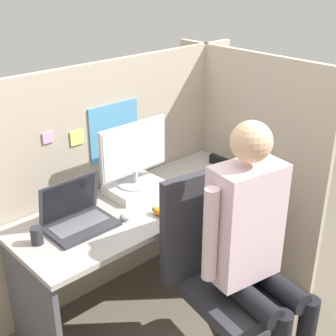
{
  "coord_description": "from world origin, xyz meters",
  "views": [
    {
      "loc": [
        -1.52,
        -1.52,
        2.02
      ],
      "look_at": [
        0.03,
        0.15,
        0.97
      ],
      "focal_mm": 50.0,
      "sensor_mm": 36.0,
      "label": 1
    }
  ],
  "objects_px": {
    "paper_box": "(135,188)",
    "stapler": "(220,161)",
    "person": "(254,241)",
    "pen_cup": "(37,236)",
    "office_chair": "(222,272)",
    "laptop": "(78,218)",
    "monitor": "(134,153)",
    "carrot_toy": "(164,215)"
  },
  "relations": [
    {
      "from": "stapler",
      "to": "office_chair",
      "type": "bearing_deg",
      "value": -137.24
    },
    {
      "from": "office_chair",
      "to": "pen_cup",
      "type": "distance_m",
      "value": 0.95
    },
    {
      "from": "laptop",
      "to": "carrot_toy",
      "type": "bearing_deg",
      "value": -33.26
    },
    {
      "from": "stapler",
      "to": "carrot_toy",
      "type": "distance_m",
      "value": 0.78
    },
    {
      "from": "paper_box",
      "to": "carrot_toy",
      "type": "distance_m",
      "value": 0.35
    },
    {
      "from": "stapler",
      "to": "pen_cup",
      "type": "height_order",
      "value": "pen_cup"
    },
    {
      "from": "paper_box",
      "to": "laptop",
      "type": "xyz_separation_m",
      "value": [
        -0.46,
        -0.09,
        0.02
      ]
    },
    {
      "from": "paper_box",
      "to": "office_chair",
      "type": "bearing_deg",
      "value": -90.48
    },
    {
      "from": "paper_box",
      "to": "person",
      "type": "xyz_separation_m",
      "value": [
        0.02,
        -0.86,
        0.04
      ]
    },
    {
      "from": "monitor",
      "to": "stapler",
      "type": "bearing_deg",
      "value": -7.76
    },
    {
      "from": "carrot_toy",
      "to": "office_chair",
      "type": "xyz_separation_m",
      "value": [
        0.08,
        -0.36,
        -0.21
      ]
    },
    {
      "from": "paper_box",
      "to": "office_chair",
      "type": "distance_m",
      "value": 0.73
    },
    {
      "from": "pen_cup",
      "to": "stapler",
      "type": "bearing_deg",
      "value": 0.37
    },
    {
      "from": "monitor",
      "to": "pen_cup",
      "type": "bearing_deg",
      "value": -171.99
    },
    {
      "from": "stapler",
      "to": "person",
      "type": "xyz_separation_m",
      "value": [
        -0.63,
        -0.77,
        0.03
      ]
    },
    {
      "from": "laptop",
      "to": "person",
      "type": "bearing_deg",
      "value": -57.8
    },
    {
      "from": "carrot_toy",
      "to": "person",
      "type": "xyz_separation_m",
      "value": [
        0.1,
        -0.52,
        0.04
      ]
    },
    {
      "from": "laptop",
      "to": "carrot_toy",
      "type": "relative_size",
      "value": 2.31
    },
    {
      "from": "laptop",
      "to": "stapler",
      "type": "distance_m",
      "value": 1.12
    },
    {
      "from": "carrot_toy",
      "to": "person",
      "type": "height_order",
      "value": "person"
    },
    {
      "from": "paper_box",
      "to": "stapler",
      "type": "relative_size",
      "value": 2.11
    },
    {
      "from": "person",
      "to": "pen_cup",
      "type": "height_order",
      "value": "person"
    },
    {
      "from": "person",
      "to": "pen_cup",
      "type": "xyz_separation_m",
      "value": [
        -0.72,
        0.77,
        -0.02
      ]
    },
    {
      "from": "carrot_toy",
      "to": "paper_box",
      "type": "bearing_deg",
      "value": 76.53
    },
    {
      "from": "office_chair",
      "to": "laptop",
      "type": "bearing_deg",
      "value": 126.89
    },
    {
      "from": "laptop",
      "to": "stapler",
      "type": "relative_size",
      "value": 2.24
    },
    {
      "from": "paper_box",
      "to": "person",
      "type": "bearing_deg",
      "value": -88.47
    },
    {
      "from": "stapler",
      "to": "office_chair",
      "type": "relative_size",
      "value": 0.15
    },
    {
      "from": "paper_box",
      "to": "laptop",
      "type": "relative_size",
      "value": 0.94
    },
    {
      "from": "monitor",
      "to": "carrot_toy",
      "type": "relative_size",
      "value": 3.09
    },
    {
      "from": "office_chair",
      "to": "person",
      "type": "xyz_separation_m",
      "value": [
        0.03,
        -0.16,
        0.26
      ]
    },
    {
      "from": "carrot_toy",
      "to": "monitor",
      "type": "bearing_deg",
      "value": 76.63
    },
    {
      "from": "paper_box",
      "to": "monitor",
      "type": "distance_m",
      "value": 0.22
    },
    {
      "from": "laptop",
      "to": "person",
      "type": "relative_size",
      "value": 0.25
    },
    {
      "from": "pen_cup",
      "to": "office_chair",
      "type": "bearing_deg",
      "value": -41.13
    },
    {
      "from": "paper_box",
      "to": "pen_cup",
      "type": "relative_size",
      "value": 3.67
    },
    {
      "from": "paper_box",
      "to": "laptop",
      "type": "height_order",
      "value": "laptop"
    },
    {
      "from": "stapler",
      "to": "office_chair",
      "type": "distance_m",
      "value": 0.93
    },
    {
      "from": "monitor",
      "to": "laptop",
      "type": "xyz_separation_m",
      "value": [
        -0.46,
        -0.1,
        -0.2
      ]
    },
    {
      "from": "office_chair",
      "to": "person",
      "type": "distance_m",
      "value": 0.3
    },
    {
      "from": "person",
      "to": "laptop",
      "type": "bearing_deg",
      "value": 122.2
    },
    {
      "from": "laptop",
      "to": "person",
      "type": "xyz_separation_m",
      "value": [
        0.48,
        -0.77,
        0.01
      ]
    }
  ]
}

